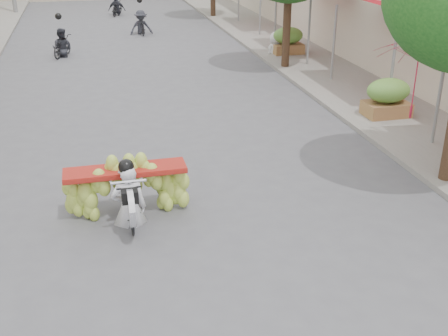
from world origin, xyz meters
TOP-DOWN VIEW (x-y plane):
  - sidewalk_right at (7.00, 15.00)m, footprint 4.00×60.00m
  - produce_crate_mid at (6.20, 8.00)m, footprint 1.20×0.88m
  - produce_crate_far at (6.20, 16.00)m, footprint 1.20×0.88m
  - banana_motorbike at (-1.13, 4.06)m, footprint 2.21×1.76m
  - market_umbrella at (5.85, 6.24)m, footprint 2.60×2.60m
  - pedestrian at (5.74, 16.17)m, footprint 0.94×0.75m
  - bg_motorbike_a at (-2.56, 18.08)m, footprint 1.04×1.56m
  - bg_motorbike_b at (1.00, 22.04)m, footprint 1.09×1.62m
  - bg_motorbike_c at (0.27, 28.08)m, footprint 1.10×1.74m

SIDE VIEW (x-z plane):
  - sidewalk_right at x=7.00m, z-range 0.00..0.12m
  - produce_crate_mid at x=6.20m, z-range 0.13..1.29m
  - produce_crate_far at x=6.20m, z-range 0.13..1.29m
  - banana_motorbike at x=-1.13m, z-range -0.35..1.79m
  - bg_motorbike_a at x=-2.56m, z-range -0.20..1.75m
  - bg_motorbike_c at x=0.27m, z-range -0.18..1.77m
  - bg_motorbike_b at x=1.00m, z-range -0.11..1.84m
  - pedestrian at x=5.74m, z-range 0.12..1.78m
  - market_umbrella at x=5.85m, z-range 1.60..3.52m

